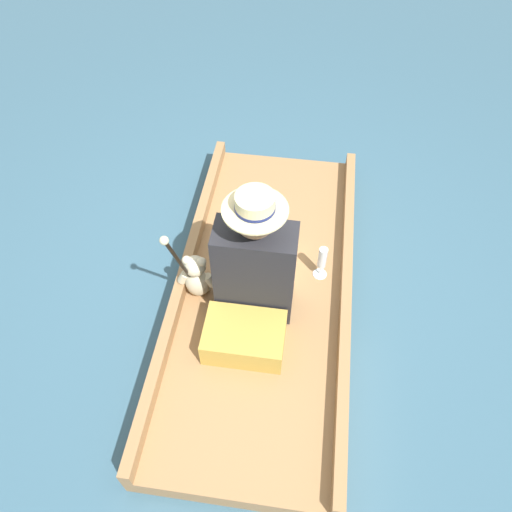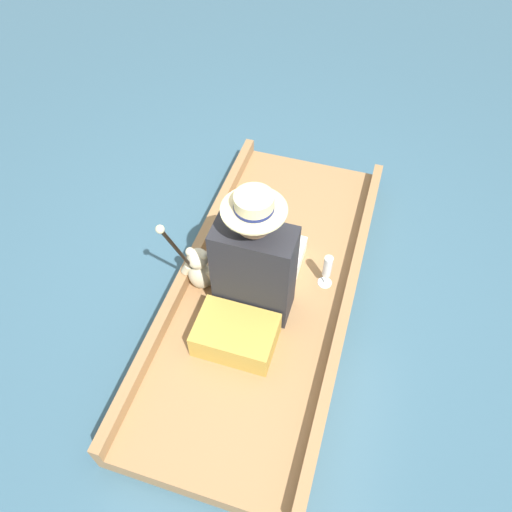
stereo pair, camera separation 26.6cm
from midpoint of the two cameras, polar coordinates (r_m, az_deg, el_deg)
ground_plane at (r=3.16m, az=-1.51°, el=-5.12°), size 16.00×16.00×0.00m
punt_boat at (r=3.09m, az=-1.54°, el=-4.32°), size 1.04×2.43×0.24m
seat_cushion at (r=2.76m, az=-4.12°, el=-9.42°), size 0.44×0.31×0.17m
seated_person at (r=2.74m, az=-2.70°, el=-0.85°), size 0.43×0.67×0.89m
teddy_bear at (r=2.93m, az=-9.37°, el=-2.54°), size 0.24×0.14×0.34m
wine_glass at (r=2.99m, az=5.08°, el=-0.57°), size 0.09×0.09×0.24m
walking_cane at (r=2.62m, az=-11.69°, el=-0.76°), size 0.04×0.35×0.80m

